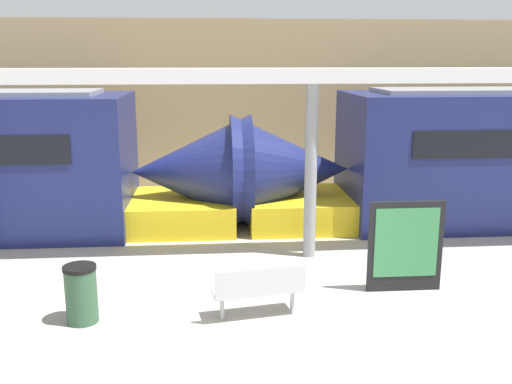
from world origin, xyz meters
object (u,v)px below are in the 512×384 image
Objects in this scene: support_column_near at (311,172)px; poster_board at (406,246)px; trash_bin at (81,294)px; bench_near at (259,287)px.

poster_board is at bearing -55.13° from support_column_near.
trash_bin is 5.31m from poster_board.
trash_bin is 4.91m from support_column_near.
support_column_near is (-1.31, 1.88, 0.92)m from poster_board.
poster_board is at bearing 8.35° from trash_bin.
trash_bin is (-2.68, 0.07, -0.04)m from bench_near.
bench_near is 0.93× the size of poster_board.
support_column_near reaches higher than poster_board.
bench_near is 2.71m from poster_board.
trash_bin is at bearing -146.00° from support_column_near.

